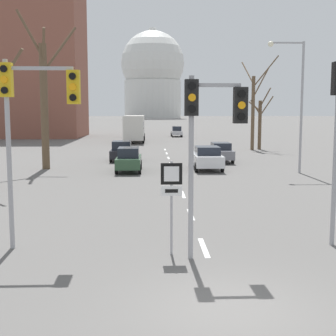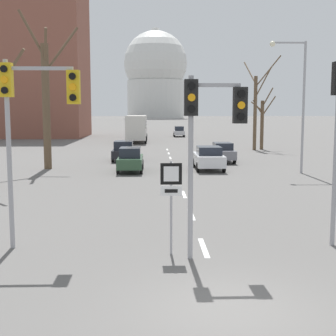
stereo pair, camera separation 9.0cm
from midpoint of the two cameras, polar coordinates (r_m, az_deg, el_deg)
The scene contains 26 objects.
ground_plane at distance 10.08m, azimuth 7.42°, elevation -16.72°, with size 800.00×800.00×0.00m, color #5E5B59.
lane_stripe_0 at distance 14.15m, azimuth 4.56°, elevation -9.64°, with size 0.16×2.00×0.01m, color silver.
lane_stripe_1 at distance 18.48m, azimuth 3.01°, elevation -5.68°, with size 0.16×2.00×0.01m, color silver.
lane_stripe_2 at distance 22.88m, azimuth 2.06°, elevation -3.22°, with size 0.16×2.00×0.01m, color silver.
lane_stripe_3 at distance 27.32m, azimuth 1.43°, elevation -1.56°, with size 0.16×2.00×0.01m, color silver.
lane_stripe_4 at distance 31.77m, azimuth 0.97°, elevation -0.37°, with size 0.16×2.00×0.01m, color silver.
lane_stripe_5 at distance 36.23m, azimuth 0.62°, elevation 0.54°, with size 0.16×2.00×0.01m, color silver.
lane_stripe_6 at distance 40.70m, azimuth 0.35°, elevation 1.24°, with size 0.16×2.00×0.01m, color silver.
lane_stripe_7 at distance 45.18m, azimuth 0.14°, elevation 1.80°, with size 0.16×2.00×0.01m, color silver.
lane_stripe_8 at distance 49.66m, azimuth -0.04°, elevation 2.27°, with size 0.16×2.00×0.01m, color silver.
traffic_signal_centre_tall at distance 12.58m, azimuth 5.10°, elevation 5.64°, with size 1.67×0.34×4.97m.
traffic_signal_near_left at distance 14.08m, azimuth -16.32°, elevation 7.24°, with size 2.27×0.34×5.50m.
route_sign_post at distance 13.06m, azimuth 0.59°, elevation -2.84°, with size 0.60×0.08×2.66m.
street_lamp_right at distance 31.58m, azimuth 15.57°, elevation 8.80°, with size 2.38×0.36×8.47m.
sedan_near_left at distance 31.56m, azimuth -4.52°, elevation 1.06°, with size 1.69×4.31×1.64m.
sedan_near_right at distance 75.07m, azimuth 1.38°, elevation 4.47°, with size 1.74×4.25×1.66m.
sedan_mid_centre at distance 38.56m, azimuth -5.34°, elevation 2.09°, with size 1.81×4.21×1.63m.
sedan_far_left at distance 73.09m, azimuth -3.96°, elevation 4.41°, with size 1.94×4.08×1.73m.
sedan_far_right at distance 32.49m, azimuth 5.05°, elevation 1.25°, with size 1.93×4.43×1.64m.
sedan_distant_centre at distance 37.67m, azimuth 6.71°, elevation 1.96°, with size 1.70×4.38×1.57m.
city_bus at distance 62.18m, azimuth -3.78°, elevation 5.08°, with size 2.66×10.80×3.48m.
bare_tree_right_near at distance 50.69m, azimuth 11.47°, elevation 5.58°, with size 2.73×2.97×6.44m.
bare_tree_left_far at distance 33.84m, azimuth -14.53°, elevation 8.14°, with size 3.82×3.25×10.89m.
bare_tree_right_far at distance 49.91m, azimuth 10.71°, elevation 7.27°, with size 3.16×4.40×9.75m.
capitol_dome at distance 264.69m, azimuth -1.51°, elevation 11.26°, with size 35.02×35.02×49.47m.
apartment_block_left at distance 78.65m, azimuth -16.78°, elevation 12.62°, with size 18.00×14.00×24.46m, color brown.
Camera 2 is at (-1.49, -9.11, 4.03)m, focal length 50.00 mm.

